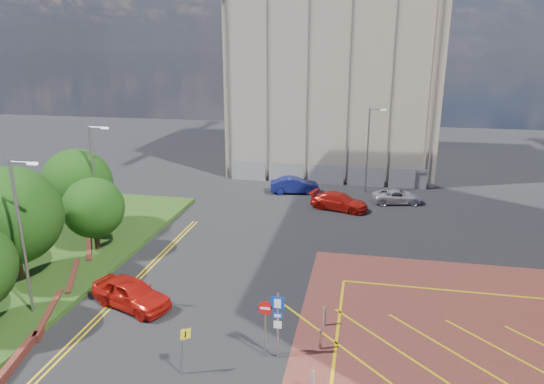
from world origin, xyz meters
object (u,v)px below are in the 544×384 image
(tree_c, at_px, (94,208))
(car_blue_back, at_px, (295,185))
(tree_b, at_px, (11,216))
(car_red_left, at_px, (131,293))
(car_red_back, at_px, (339,201))
(tree_d, at_px, (77,183))
(lamp_back, at_px, (369,147))
(lamp_left_far, at_px, (95,178))
(car_silver_back, at_px, (397,197))
(lamp_left_near, at_px, (22,232))
(sign_cluster, at_px, (273,319))
(warning_sign, at_px, (183,346))

(tree_c, xyz_separation_m, car_blue_back, (10.91, 16.36, -2.44))
(tree_b, distance_m, car_red_left, 8.36)
(car_red_back, bearing_deg, tree_d, 132.95)
(tree_b, bearing_deg, lamp_back, 49.59)
(tree_b, relative_size, lamp_left_far, 0.84)
(tree_d, bearing_deg, car_blue_back, 43.86)
(car_silver_back, bearing_deg, tree_d, 105.99)
(tree_c, bearing_deg, lamp_back, 45.68)
(tree_c, relative_size, car_red_back, 1.00)
(tree_b, distance_m, car_red_back, 24.75)
(lamp_left_near, height_order, car_silver_back, lamp_left_near)
(lamp_left_far, distance_m, sign_cluster, 18.58)
(tree_b, bearing_deg, car_silver_back, 41.94)
(sign_cluster, relative_size, car_silver_back, 0.74)
(tree_b, xyz_separation_m, warning_sign, (12.36, -5.92, -2.81))
(lamp_left_far, xyz_separation_m, sign_cluster, (14.72, -11.02, -2.71))
(car_blue_back, distance_m, car_silver_back, 9.50)
(tree_d, distance_m, car_blue_back, 19.54)
(warning_sign, bearing_deg, lamp_left_far, 131.12)
(warning_sign, relative_size, car_blue_back, 0.49)
(car_blue_back, bearing_deg, tree_c, 134.93)
(warning_sign, distance_m, car_silver_back, 27.82)
(lamp_back, height_order, car_silver_back, lamp_back)
(tree_c, bearing_deg, warning_sign, -46.51)
(tree_c, bearing_deg, car_red_back, 38.66)
(warning_sign, bearing_deg, car_blue_back, 88.85)
(lamp_left_near, bearing_deg, warning_sign, -17.46)
(car_blue_back, bearing_deg, car_silver_back, -109.34)
(lamp_left_near, xyz_separation_m, sign_cluster, (12.72, -1.02, -2.71))
(tree_c, distance_m, sign_cluster, 16.53)
(car_silver_back, bearing_deg, sign_cluster, 153.50)
(tree_b, xyz_separation_m, lamp_back, (19.58, 23.00, 0.12))
(tree_d, height_order, sign_cluster, tree_d)
(tree_b, distance_m, tree_c, 5.49)
(lamp_left_near, height_order, car_blue_back, lamp_left_near)
(tree_b, distance_m, car_blue_back, 25.20)
(tree_c, bearing_deg, car_blue_back, 56.32)
(tree_d, relative_size, car_red_left, 1.31)
(tree_d, bearing_deg, tree_c, -45.00)
(car_red_back, distance_m, car_silver_back, 5.68)
(lamp_back, relative_size, warning_sign, 3.56)
(lamp_left_far, distance_m, lamp_back, 24.46)
(tree_b, height_order, lamp_left_far, lamp_left_far)
(tree_c, distance_m, lamp_left_near, 8.20)
(lamp_back, relative_size, sign_cluster, 2.50)
(tree_b, bearing_deg, lamp_left_far, 81.23)
(sign_cluster, bearing_deg, car_blue_back, 96.49)
(lamp_left_near, distance_m, car_blue_back, 26.56)
(lamp_back, height_order, car_blue_back, lamp_back)
(car_silver_back, bearing_deg, lamp_left_near, 128.81)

